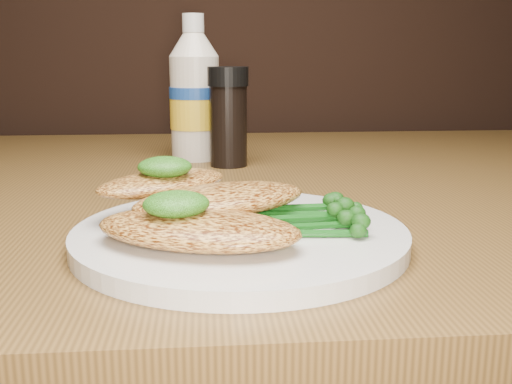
{
  "coord_description": "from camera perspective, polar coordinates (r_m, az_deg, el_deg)",
  "views": [
    {
      "loc": [
        0.03,
        0.38,
        0.89
      ],
      "look_at": [
        0.07,
        0.81,
        0.79
      ],
      "focal_mm": 42.52,
      "sensor_mm": 36.0,
      "label": 1
    }
  ],
  "objects": [
    {
      "name": "broccolini_bundle",
      "position": [
        0.45,
        3.9,
        -2.2
      ],
      "size": [
        0.13,
        0.11,
        0.02
      ],
      "primitive_type": null,
      "rotation": [
        0.0,
        0.0,
        -0.17
      ],
      "color": "#104C11",
      "rests_on": "plate"
    },
    {
      "name": "chicken_front",
      "position": [
        0.41,
        -5.49,
        -3.47
      ],
      "size": [
        0.16,
        0.12,
        0.02
      ],
      "primitive_type": "ellipsoid",
      "rotation": [
        0.0,
        0.0,
        -0.35
      ],
      "color": "gold",
      "rests_on": "plate"
    },
    {
      "name": "chicken_mid",
      "position": [
        0.45,
        -3.28,
        -0.71
      ],
      "size": [
        0.16,
        0.12,
        0.02
      ],
      "primitive_type": "ellipsoid",
      "rotation": [
        0.0,
        0.0,
        0.45
      ],
      "color": "gold",
      "rests_on": "plate"
    },
    {
      "name": "mayo_bottle",
      "position": [
        0.81,
        -5.79,
        9.71
      ],
      "size": [
        0.08,
        0.08,
        0.19
      ],
      "primitive_type": null,
      "rotation": [
        0.0,
        0.0,
        0.24
      ],
      "color": "beige",
      "rests_on": "dining_table"
    },
    {
      "name": "pesto_back",
      "position": [
        0.48,
        -8.58,
        2.36
      ],
      "size": [
        0.05,
        0.04,
        0.02
      ],
      "primitive_type": "ellipsoid",
      "rotation": [
        0.0,
        0.0,
        -0.11
      ],
      "color": "#153508",
      "rests_on": "chicken_back"
    },
    {
      "name": "pepper_grinder",
      "position": [
        0.76,
        -2.62,
        7.05
      ],
      "size": [
        0.06,
        0.06,
        0.12
      ],
      "primitive_type": null,
      "rotation": [
        0.0,
        0.0,
        -0.31
      ],
      "color": "black",
      "rests_on": "dining_table"
    },
    {
      "name": "pesto_front",
      "position": [
        0.41,
        -7.52,
        -1.13
      ],
      "size": [
        0.05,
        0.05,
        0.02
      ],
      "primitive_type": "ellipsoid",
      "rotation": [
        0.0,
        0.0,
        0.14
      ],
      "color": "#153508",
      "rests_on": "chicken_front"
    },
    {
      "name": "plate",
      "position": [
        0.45,
        -1.5,
        -4.15
      ],
      "size": [
        0.25,
        0.25,
        0.01
      ],
      "primitive_type": "cylinder",
      "color": "silver",
      "rests_on": "dining_table"
    },
    {
      "name": "chicken_back",
      "position": [
        0.49,
        -8.76,
        0.85
      ],
      "size": [
        0.13,
        0.11,
        0.02
      ],
      "primitive_type": "ellipsoid",
      "rotation": [
        0.0,
        0.0,
        0.64
      ],
      "color": "gold",
      "rests_on": "plate"
    }
  ]
}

